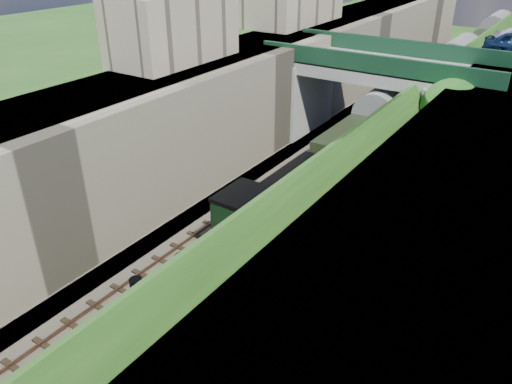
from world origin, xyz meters
name	(u,v)px	position (x,y,z in m)	size (l,w,h in m)	color
ground	(131,347)	(0.00, 0.00, 0.00)	(160.00, 160.00, 0.00)	#1E4714
trackbed	(348,163)	(0.00, 20.00, 0.10)	(10.00, 90.00, 0.20)	#473F38
retaining_wall	(279,101)	(-5.50, 20.00, 3.50)	(1.00, 90.00, 7.00)	#756B56
street_plateau_left	(239,93)	(-9.00, 20.00, 3.50)	(6.00, 90.00, 7.00)	#262628
street_plateau_right	(509,153)	(9.50, 20.00, 3.12)	(8.00, 90.00, 6.25)	#262628
embankment_slope	(410,161)	(4.96, 16.89, 2.69)	(4.62, 90.00, 6.36)	#1E4714
track_left	(321,155)	(-2.00, 20.00, 0.25)	(2.50, 90.00, 0.20)	black
track_right	(364,166)	(1.20, 20.00, 0.25)	(2.50, 90.00, 0.20)	black
road_bridge	(389,94)	(0.94, 24.00, 4.08)	(16.00, 6.40, 7.25)	gray
building_near	(173,27)	(-9.50, 14.00, 9.00)	(4.00, 8.00, 4.00)	gray
tree	(453,111)	(5.91, 20.99, 4.65)	(3.60, 3.80, 6.60)	black
locomotive	(212,270)	(1.20, 3.61, 1.89)	(3.10, 10.22, 3.83)	black
tender	(299,203)	(1.20, 10.97, 1.62)	(2.70, 6.00, 3.05)	black
coach_front	(387,124)	(1.20, 23.57, 2.05)	(2.90, 18.00, 3.70)	black
coach_middle	(456,69)	(1.20, 42.37, 2.05)	(2.90, 18.00, 3.70)	black
coach_rear	(494,37)	(1.20, 61.17, 2.05)	(2.90, 18.00, 3.70)	black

